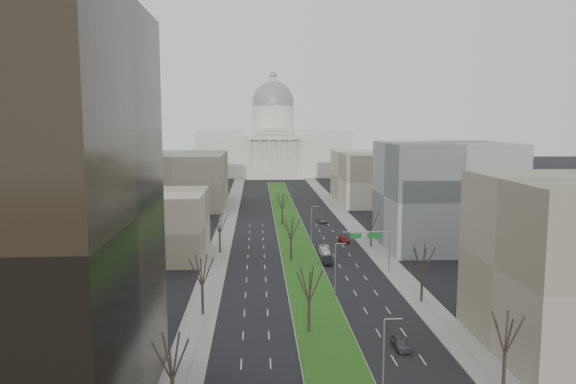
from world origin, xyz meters
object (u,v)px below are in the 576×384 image
object	(u,v)px
car_red	(344,240)
car_grey_far	(322,220)
car_grey_near	(401,343)
car_black	(327,260)
box_van	(325,251)

from	to	relation	value
car_red	car_grey_far	world-z (taller)	car_grey_far
car_grey_near	car_black	world-z (taller)	car_black
car_grey_near	box_van	distance (m)	50.26
car_grey_near	car_red	distance (m)	63.22
car_grey_near	car_red	bearing A→B (deg)	84.91
car_red	car_grey_near	bearing A→B (deg)	-101.46
car_grey_near	car_grey_far	distance (m)	89.87
car_black	car_grey_near	bearing A→B (deg)	-84.31
car_grey_far	box_van	xyz separation A→B (m)	(-4.16, -39.75, 0.29)
car_grey_far	box_van	bearing A→B (deg)	-96.31
car_black	car_grey_far	size ratio (longest dim) A/B	0.97
car_black	car_grey_far	xyz separation A→B (m)	(4.46, 46.81, -0.11)
car_red	box_van	size ratio (longest dim) A/B	0.65
car_red	car_grey_far	distance (m)	26.77
car_red	car_black	bearing A→B (deg)	-117.07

